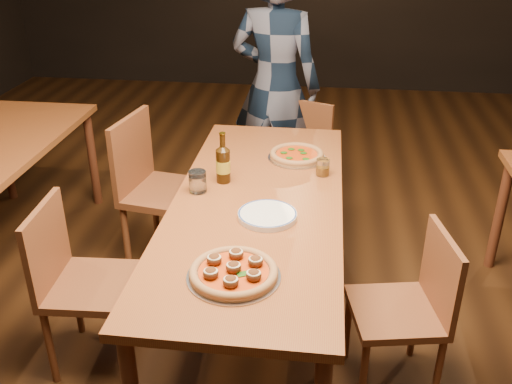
# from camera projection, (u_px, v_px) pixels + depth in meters

# --- Properties ---
(ground) EXTENTS (9.00, 9.00, 0.00)m
(ground) POSITION_uv_depth(u_px,v_px,m) (257.00, 325.00, 3.04)
(ground) COLOR black
(table_main) EXTENTS (0.80, 2.00, 0.75)m
(table_main) POSITION_uv_depth(u_px,v_px,m) (257.00, 214.00, 2.74)
(table_main) COLOR brown
(table_main) RESTS_ON ground
(chair_main_nw) EXTENTS (0.43, 0.43, 0.87)m
(chair_main_nw) POSITION_uv_depth(u_px,v_px,m) (93.00, 284.00, 2.64)
(chair_main_nw) COLOR brown
(chair_main_nw) RESTS_ON ground
(chair_main_sw) EXTENTS (0.52, 0.52, 0.97)m
(chair_main_sw) POSITION_uv_depth(u_px,v_px,m) (167.00, 192.00, 3.37)
(chair_main_sw) COLOR brown
(chair_main_sw) RESTS_ON ground
(chair_main_e) EXTENTS (0.45, 0.45, 0.82)m
(chair_main_e) POSITION_uv_depth(u_px,v_px,m) (396.00, 311.00, 2.50)
(chair_main_e) COLOR brown
(chair_main_e) RESTS_ON ground
(chair_end) EXTENTS (0.51, 0.51, 0.84)m
(chair_end) POSITION_uv_depth(u_px,v_px,m) (294.00, 162.00, 3.92)
(chair_end) COLOR brown
(chair_end) RESTS_ON ground
(pizza_meatball) EXTENTS (0.36, 0.36, 0.07)m
(pizza_meatball) POSITION_uv_depth(u_px,v_px,m) (234.00, 272.00, 2.14)
(pizza_meatball) COLOR #B7B7BF
(pizza_meatball) RESTS_ON table_main
(pizza_margherita) EXTENTS (0.32, 0.32, 0.04)m
(pizza_margherita) POSITION_uv_depth(u_px,v_px,m) (297.00, 155.00, 3.14)
(pizza_margherita) COLOR #B7B7BF
(pizza_margherita) RESTS_ON table_main
(plate_stack) EXTENTS (0.26, 0.26, 0.03)m
(plate_stack) POSITION_uv_depth(u_px,v_px,m) (267.00, 215.00, 2.55)
(plate_stack) COLOR white
(plate_stack) RESTS_ON table_main
(beer_bottle) EXTENTS (0.07, 0.07, 0.26)m
(beer_bottle) POSITION_uv_depth(u_px,v_px,m) (223.00, 165.00, 2.85)
(beer_bottle) COLOR black
(beer_bottle) RESTS_ON table_main
(water_glass) EXTENTS (0.09, 0.09, 0.11)m
(water_glass) POSITION_uv_depth(u_px,v_px,m) (198.00, 182.00, 2.76)
(water_glass) COLOR white
(water_glass) RESTS_ON table_main
(amber_glass) EXTENTS (0.07, 0.07, 0.09)m
(amber_glass) POSITION_uv_depth(u_px,v_px,m) (323.00, 167.00, 2.94)
(amber_glass) COLOR #A05D12
(amber_glass) RESTS_ON table_main
(diner) EXTENTS (0.72, 0.56, 1.75)m
(diner) POSITION_uv_depth(u_px,v_px,m) (275.00, 86.00, 3.96)
(diner) COLOR black
(diner) RESTS_ON ground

